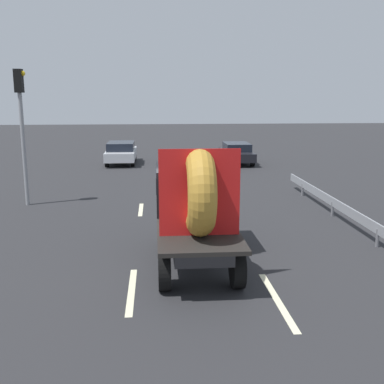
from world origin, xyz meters
name	(u,v)px	position (x,y,z in m)	size (l,w,h in m)	color
ground_plane	(196,263)	(0.00, 0.00, 0.00)	(120.00, 120.00, 0.00)	#28282B
flatbed_truck	(194,199)	(-0.03, 0.43, 1.67)	(2.02, 4.96, 3.23)	black
distant_sedan	(121,152)	(-3.26, 18.67, 0.76)	(1.86, 4.34, 1.42)	black
traffic_light	(22,117)	(-6.30, 7.27, 3.56)	(0.42, 0.36, 5.41)	gray
guardrail	(353,215)	(5.49, 2.69, 0.53)	(0.10, 14.23, 0.71)	gray
lane_dash_left_near	(132,291)	(-1.64, -1.69, 0.00)	(2.63, 0.16, 0.01)	beige
lane_dash_left_far	(141,210)	(-1.64, 6.05, 0.00)	(2.05, 0.16, 0.01)	beige
lane_dash_right_near	(277,300)	(1.59, -2.44, 0.00)	(2.99, 0.16, 0.01)	beige
lane_dash_right_far	(221,206)	(1.59, 6.35, 0.00)	(2.40, 0.16, 0.01)	beige
oncoming_car	(237,153)	(4.30, 18.14, 0.72)	(1.76, 4.10, 1.34)	black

